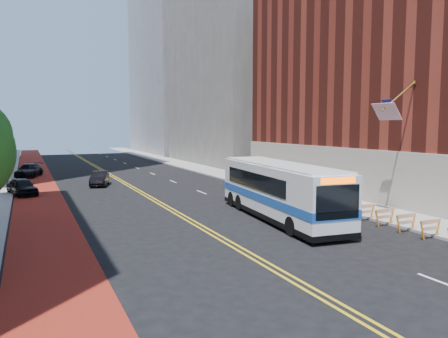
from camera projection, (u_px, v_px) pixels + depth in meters
ground at (301, 285)px, 15.76m from camera, size 160.00×160.00×0.00m
sidewalk_right at (236, 177)px, 47.87m from camera, size 4.00×140.00×0.15m
bus_lane_paint at (37, 189)px, 39.60m from camera, size 3.60×140.00×0.01m
center_line_inner at (125, 184)px, 42.86m from camera, size 0.14×140.00×0.01m
center_line_outer at (128, 184)px, 43.01m from camera, size 0.14×140.00×0.01m
lane_dashes at (153, 174)px, 52.16m from camera, size 0.14×98.20×0.01m
brick_building at (448, 59)px, 34.58m from camera, size 18.73×36.00×22.00m
midrise_right_near at (249, 32)px, 66.74m from camera, size 18.00×26.00×40.00m
midrise_right_far at (188, 24)px, 93.59m from camera, size 20.00×28.00×55.00m
construction_barriers at (418, 223)px, 22.75m from camera, size 1.42×10.91×1.00m
transit_bus at (278, 190)px, 26.80m from camera, size 3.93×12.75×3.45m
car_a at (22, 187)px, 36.13m from camera, size 2.77×4.44×1.41m
car_b at (100, 178)px, 41.83m from camera, size 2.49×4.38×1.37m
car_c at (29, 170)px, 49.00m from camera, size 3.41×5.43×1.47m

